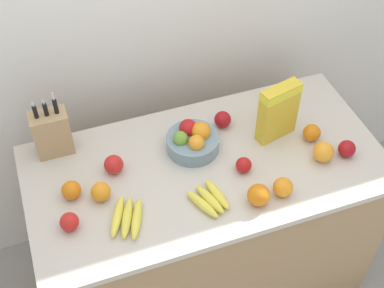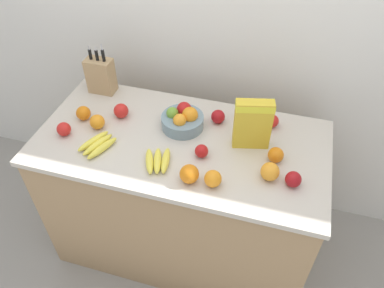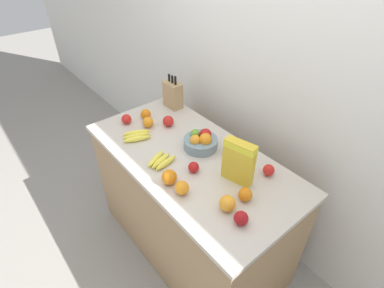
% 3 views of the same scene
% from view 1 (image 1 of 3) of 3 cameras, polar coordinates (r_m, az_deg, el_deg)
% --- Properties ---
extents(ground_plane, '(14.00, 14.00, 0.00)m').
position_cam_1_polar(ground_plane, '(2.99, 1.22, -14.13)').
color(ground_plane, gray).
extents(wall_back, '(9.00, 0.06, 2.60)m').
position_cam_1_polar(wall_back, '(2.41, -3.34, 13.67)').
color(wall_back, silver).
rests_on(wall_back, ground_plane).
extents(counter, '(1.50, 0.75, 0.93)m').
position_cam_1_polar(counter, '(2.59, 1.38, -9.05)').
color(counter, tan).
rests_on(counter, ground_plane).
extents(knife_block, '(0.15, 0.09, 0.31)m').
position_cam_1_polar(knife_block, '(2.28, -14.73, 1.17)').
color(knife_block, tan).
rests_on(knife_block, counter).
extents(cereal_box, '(0.19, 0.10, 0.27)m').
position_cam_1_polar(cereal_box, '(2.28, 9.20, 3.64)').
color(cereal_box, gold).
rests_on(cereal_box, counter).
extents(fruit_bowl, '(0.22, 0.22, 0.12)m').
position_cam_1_polar(fruit_bowl, '(2.26, 0.09, 0.43)').
color(fruit_bowl, gray).
rests_on(fruit_bowl, counter).
extents(banana_bunch_left, '(0.17, 0.22, 0.04)m').
position_cam_1_polar(banana_bunch_left, '(2.05, -6.95, -7.81)').
color(banana_bunch_left, yellow).
rests_on(banana_bunch_left, counter).
extents(banana_bunch_right, '(0.16, 0.20, 0.04)m').
position_cam_1_polar(banana_bunch_right, '(2.09, 1.91, -5.91)').
color(banana_bunch_right, yellow).
rests_on(banana_bunch_right, counter).
extents(apple_rightmost, '(0.07, 0.07, 0.07)m').
position_cam_1_polar(apple_rightmost, '(2.19, 5.52, -2.25)').
color(apple_rightmost, red).
rests_on(apple_rightmost, counter).
extents(apple_rear, '(0.07, 0.07, 0.07)m').
position_cam_1_polar(apple_rear, '(2.50, 8.92, 4.77)').
color(apple_rear, red).
rests_on(apple_rear, counter).
extents(apple_leftmost, '(0.07, 0.07, 0.07)m').
position_cam_1_polar(apple_leftmost, '(2.05, -12.95, -8.10)').
color(apple_leftmost, red).
rests_on(apple_leftmost, counter).
extents(apple_front, '(0.08, 0.08, 0.08)m').
position_cam_1_polar(apple_front, '(2.20, -8.35, -2.18)').
color(apple_front, red).
rests_on(apple_front, counter).
extents(apple_middle, '(0.08, 0.08, 0.08)m').
position_cam_1_polar(apple_middle, '(2.37, 3.28, 2.63)').
color(apple_middle, '#A31419').
rests_on(apple_middle, counter).
extents(apple_near_bananas, '(0.07, 0.07, 0.07)m').
position_cam_1_polar(apple_near_bananas, '(2.33, 16.19, -0.49)').
color(apple_near_bananas, '#A31419').
rests_on(apple_near_bananas, counter).
extents(orange_front_left, '(0.08, 0.08, 0.08)m').
position_cam_1_polar(orange_front_left, '(2.14, -12.75, -4.83)').
color(orange_front_left, orange).
rests_on(orange_front_left, counter).
extents(orange_front_center, '(0.08, 0.08, 0.08)m').
position_cam_1_polar(orange_front_center, '(2.36, 12.66, 1.18)').
color(orange_front_center, orange).
rests_on(orange_front_center, counter).
extents(orange_back_center, '(0.08, 0.08, 0.08)m').
position_cam_1_polar(orange_back_center, '(2.11, -9.71, -5.05)').
color(orange_back_center, orange).
rests_on(orange_back_center, counter).
extents(orange_near_bowl, '(0.09, 0.09, 0.09)m').
position_cam_1_polar(orange_near_bowl, '(2.08, 7.11, -5.42)').
color(orange_near_bowl, orange).
rests_on(orange_near_bowl, counter).
extents(orange_mid_left, '(0.08, 0.08, 0.08)m').
position_cam_1_polar(orange_mid_left, '(2.13, 9.67, -4.57)').
color(orange_mid_left, orange).
rests_on(orange_mid_left, counter).
extents(orange_mid_right, '(0.09, 0.09, 0.09)m').
position_cam_1_polar(orange_mid_right, '(2.28, 13.83, -0.84)').
color(orange_mid_right, orange).
rests_on(orange_mid_right, counter).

